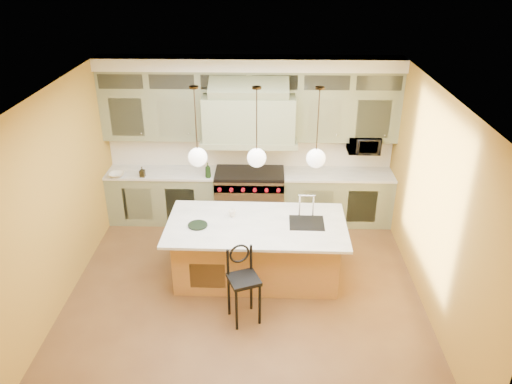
{
  "coord_description": "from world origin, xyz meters",
  "views": [
    {
      "loc": [
        0.31,
        -5.79,
        4.49
      ],
      "look_at": [
        0.15,
        0.7,
        1.28
      ],
      "focal_mm": 35.0,
      "sensor_mm": 36.0,
      "label": 1
    }
  ],
  "objects_px": {
    "counter_stool": "(243,280)",
    "microwave": "(364,144)",
    "kitchen_island": "(257,248)",
    "range": "(250,196)"
  },
  "relations": [
    {
      "from": "range",
      "to": "counter_stool",
      "type": "height_order",
      "value": "counter_stool"
    },
    {
      "from": "range",
      "to": "counter_stool",
      "type": "distance_m",
      "value": 2.67
    },
    {
      "from": "range",
      "to": "microwave",
      "type": "bearing_deg",
      "value": 3.12
    },
    {
      "from": "counter_stool",
      "to": "microwave",
      "type": "relative_size",
      "value": 1.98
    },
    {
      "from": "counter_stool",
      "to": "microwave",
      "type": "bearing_deg",
      "value": 32.84
    },
    {
      "from": "kitchen_island",
      "to": "counter_stool",
      "type": "distance_m",
      "value": 0.99
    },
    {
      "from": "range",
      "to": "kitchen_island",
      "type": "xyz_separation_m",
      "value": [
        0.17,
        -1.7,
        -0.01
      ]
    },
    {
      "from": "range",
      "to": "counter_stool",
      "type": "bearing_deg",
      "value": -89.75
    },
    {
      "from": "counter_stool",
      "to": "microwave",
      "type": "height_order",
      "value": "microwave"
    },
    {
      "from": "range",
      "to": "kitchen_island",
      "type": "bearing_deg",
      "value": -84.34
    }
  ]
}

